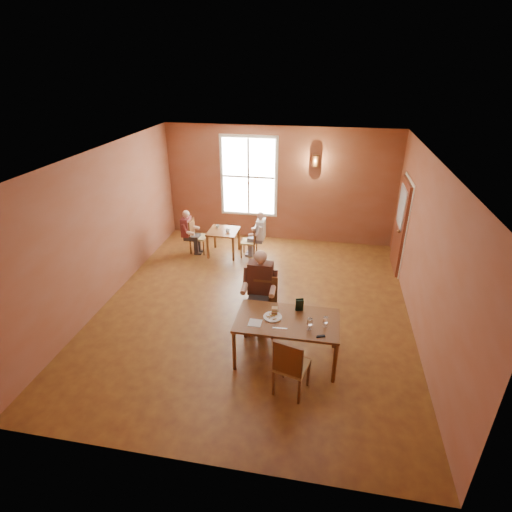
% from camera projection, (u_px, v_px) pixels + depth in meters
% --- Properties ---
extents(ground, '(6.00, 7.00, 0.01)m').
position_uv_depth(ground, '(254.00, 307.00, 7.99)').
color(ground, brown).
rests_on(ground, ground).
extents(wall_back, '(6.00, 0.04, 3.00)m').
position_uv_depth(wall_back, '(279.00, 185.00, 10.40)').
color(wall_back, brown).
rests_on(wall_back, ground).
extents(wall_front, '(6.00, 0.04, 3.00)m').
position_uv_depth(wall_front, '(193.00, 370.00, 4.24)').
color(wall_front, brown).
rests_on(wall_front, ground).
extents(wall_left, '(0.04, 7.00, 3.00)m').
position_uv_depth(wall_left, '(104.00, 227.00, 7.81)').
color(wall_left, brown).
rests_on(wall_left, ground).
extents(wall_right, '(0.04, 7.00, 3.00)m').
position_uv_depth(wall_right, '(426.00, 252.00, 6.83)').
color(wall_right, brown).
rests_on(wall_right, ground).
extents(ceiling, '(6.00, 7.00, 0.04)m').
position_uv_depth(ceiling, '(254.00, 157.00, 6.65)').
color(ceiling, white).
rests_on(ceiling, wall_back).
extents(window, '(1.36, 0.10, 1.96)m').
position_uv_depth(window, '(249.00, 177.00, 10.40)').
color(window, white).
rests_on(window, wall_back).
extents(door, '(0.12, 1.04, 2.10)m').
position_uv_depth(door, '(400.00, 226.00, 9.07)').
color(door, maroon).
rests_on(door, ground).
extents(wall_sconce, '(0.16, 0.16, 0.28)m').
position_uv_depth(wall_sconce, '(315.00, 161.00, 9.86)').
color(wall_sconce, brown).
rests_on(wall_sconce, wall_back).
extents(main_table, '(1.63, 0.92, 0.77)m').
position_uv_depth(main_table, '(287.00, 339.00, 6.48)').
color(main_table, brown).
rests_on(main_table, ground).
extents(chair_diner_main, '(0.45, 0.45, 1.02)m').
position_uv_depth(chair_diner_main, '(263.00, 307.00, 7.08)').
color(chair_diner_main, '#442417').
rests_on(chair_diner_main, ground).
extents(diner_main, '(0.57, 0.57, 1.44)m').
position_uv_depth(diner_main, '(263.00, 298.00, 6.96)').
color(diner_main, black).
rests_on(diner_main, ground).
extents(chair_empty, '(0.54, 0.54, 0.99)m').
position_uv_depth(chair_empty, '(292.00, 364.00, 5.78)').
color(chair_empty, brown).
rests_on(chair_empty, ground).
extents(plate_food, '(0.30, 0.30, 0.04)m').
position_uv_depth(plate_food, '(273.00, 316.00, 6.35)').
color(plate_food, white).
rests_on(plate_food, main_table).
extents(sandwich, '(0.10, 0.10, 0.11)m').
position_uv_depth(sandwich, '(275.00, 312.00, 6.41)').
color(sandwich, tan).
rests_on(sandwich, main_table).
extents(goblet_b, '(0.08, 0.08, 0.19)m').
position_uv_depth(goblet_b, '(325.00, 322.00, 6.10)').
color(goblet_b, white).
rests_on(goblet_b, main_table).
extents(goblet_c, '(0.09, 0.09, 0.21)m').
position_uv_depth(goblet_c, '(310.00, 324.00, 6.04)').
color(goblet_c, white).
rests_on(goblet_c, main_table).
extents(menu_stand, '(0.14, 0.09, 0.21)m').
position_uv_depth(menu_stand, '(299.00, 305.00, 6.49)').
color(menu_stand, black).
rests_on(menu_stand, main_table).
extents(knife, '(0.22, 0.03, 0.00)m').
position_uv_depth(knife, '(280.00, 328.00, 6.11)').
color(knife, silver).
rests_on(knife, main_table).
extents(napkin, '(0.20, 0.20, 0.01)m').
position_uv_depth(napkin, '(255.00, 323.00, 6.23)').
color(napkin, white).
rests_on(napkin, main_table).
extents(sunglasses, '(0.14, 0.09, 0.02)m').
position_uv_depth(sunglasses, '(321.00, 336.00, 5.92)').
color(sunglasses, black).
rests_on(sunglasses, main_table).
extents(second_table, '(0.72, 0.72, 0.64)m').
position_uv_depth(second_table, '(224.00, 242.00, 10.04)').
color(second_table, brown).
rests_on(second_table, ground).
extents(chair_diner_white, '(0.36, 0.36, 0.82)m').
position_uv_depth(chair_diner_white, '(249.00, 241.00, 9.89)').
color(chair_diner_white, '#492811').
rests_on(chair_diner_white, ground).
extents(diner_white, '(0.45, 0.45, 1.12)m').
position_uv_depth(diner_white, '(250.00, 235.00, 9.82)').
color(diner_white, silver).
rests_on(diner_white, ground).
extents(chair_diner_maroon, '(0.38, 0.38, 0.86)m').
position_uv_depth(chair_diner_maroon, '(199.00, 236.00, 10.09)').
color(chair_diner_maroon, '#5D3515').
rests_on(chair_diner_maroon, ground).
extents(diner_maroon, '(0.44, 0.44, 1.10)m').
position_uv_depth(diner_maroon, '(197.00, 232.00, 10.05)').
color(diner_maroon, maroon).
rests_on(diner_maroon, ground).
extents(cup_a, '(0.14, 0.14, 0.08)m').
position_uv_depth(cup_a, '(228.00, 231.00, 9.77)').
color(cup_a, silver).
rests_on(cup_a, second_table).
extents(cup_b, '(0.11, 0.11, 0.08)m').
position_uv_depth(cup_b, '(218.00, 227.00, 10.01)').
color(cup_b, white).
rests_on(cup_b, second_table).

